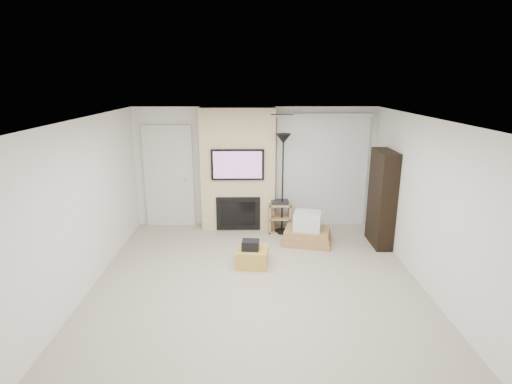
{
  "coord_description": "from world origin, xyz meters",
  "views": [
    {
      "loc": [
        -0.09,
        -5.43,
        3.02
      ],
      "look_at": [
        0.0,
        1.2,
        1.15
      ],
      "focal_mm": 28.0,
      "sensor_mm": 36.0,
      "label": 1
    }
  ],
  "objects_px": {
    "ottoman": "(253,257)",
    "floor_lamp": "(283,156)",
    "box_stack": "(307,231)",
    "bookshelf": "(382,198)",
    "av_stand": "(280,215)"
  },
  "relations": [
    {
      "from": "ottoman",
      "to": "floor_lamp",
      "type": "height_order",
      "value": "floor_lamp"
    },
    {
      "from": "floor_lamp",
      "to": "bookshelf",
      "type": "distance_m",
      "value": 2.02
    },
    {
      "from": "av_stand",
      "to": "bookshelf",
      "type": "bearing_deg",
      "value": -20.52
    },
    {
      "from": "av_stand",
      "to": "box_stack",
      "type": "xyz_separation_m",
      "value": [
        0.48,
        -0.62,
        -0.11
      ]
    },
    {
      "from": "ottoman",
      "to": "floor_lamp",
      "type": "xyz_separation_m",
      "value": [
        0.61,
        1.5,
        1.44
      ]
    },
    {
      "from": "floor_lamp",
      "to": "ottoman",
      "type": "bearing_deg",
      "value": -111.94
    },
    {
      "from": "ottoman",
      "to": "av_stand",
      "type": "relative_size",
      "value": 0.76
    },
    {
      "from": "av_stand",
      "to": "box_stack",
      "type": "distance_m",
      "value": 0.79
    },
    {
      "from": "ottoman",
      "to": "box_stack",
      "type": "distance_m",
      "value": 1.42
    },
    {
      "from": "ottoman",
      "to": "floor_lamp",
      "type": "relative_size",
      "value": 0.25
    },
    {
      "from": "floor_lamp",
      "to": "av_stand",
      "type": "xyz_separation_m",
      "value": [
        -0.04,
        0.07,
        -1.25
      ]
    },
    {
      "from": "box_stack",
      "to": "bookshelf",
      "type": "distance_m",
      "value": 1.52
    },
    {
      "from": "ottoman",
      "to": "av_stand",
      "type": "height_order",
      "value": "av_stand"
    },
    {
      "from": "ottoman",
      "to": "floor_lamp",
      "type": "bearing_deg",
      "value": 68.06
    },
    {
      "from": "floor_lamp",
      "to": "box_stack",
      "type": "height_order",
      "value": "floor_lamp"
    }
  ]
}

